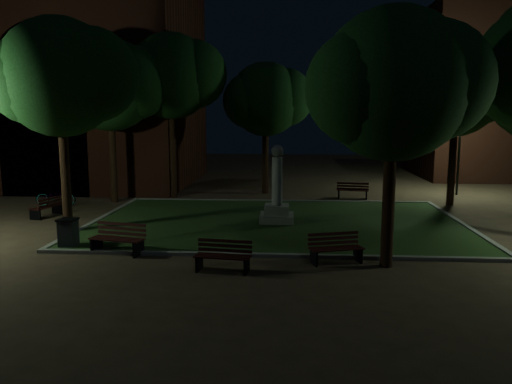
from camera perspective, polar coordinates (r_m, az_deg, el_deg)
ground at (r=18.99m, az=2.22°, el=-4.86°), size 80.00×80.00×0.00m
lawn at (r=20.93m, az=2.39°, el=-3.47°), size 15.00×10.00×0.08m
lawn_kerb at (r=20.93m, az=2.39°, el=-3.42°), size 15.40×10.40×0.12m
monument at (r=20.76m, az=2.41°, el=-1.00°), size 1.40×1.40×3.20m
building_main at (r=36.29m, az=-23.51°, el=12.64°), size 20.00×12.00×15.00m
tree_west at (r=20.02m, az=-21.27°, el=12.10°), size 5.38×4.39×8.04m
tree_north_wl at (r=27.44m, az=-9.47°, el=12.93°), size 5.58×4.55×8.81m
tree_ne at (r=26.69m, az=22.12°, el=10.38°), size 5.14×4.20×7.63m
tree_se at (r=14.94m, az=15.80°, el=11.70°), size 5.36×4.37×7.51m
tree_nw at (r=26.68m, az=-16.16°, el=11.69°), size 5.72×4.67×8.33m
tree_far_north at (r=28.58m, az=1.28°, el=10.54°), size 5.10×4.16×7.45m
lamppost_nw at (r=31.83m, az=-18.69°, el=5.37°), size 1.18×0.28×4.01m
lamppost_ne at (r=30.29m, az=22.28°, el=5.87°), size 1.18×0.28×4.75m
bench_near_left at (r=14.55m, az=-3.76°, el=-7.42°), size 1.68×0.78×0.89m
bench_near_right at (r=15.53m, az=9.07°, el=-6.44°), size 1.74×1.03×0.90m
bench_west_near at (r=16.93m, az=-15.48°, el=-5.25°), size 1.89×1.03×0.99m
bench_left_side at (r=23.98m, az=-22.73°, el=-1.66°), size 0.91×1.70×0.89m
bench_far_side at (r=27.42m, az=10.99°, el=0.12°), size 1.75×0.85×0.92m
trash_bin at (r=18.10m, az=-20.66°, el=-4.42°), size 0.61×0.61×1.02m
bicycle at (r=26.62m, az=-21.93°, el=-0.43°), size 2.01×0.83×1.03m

